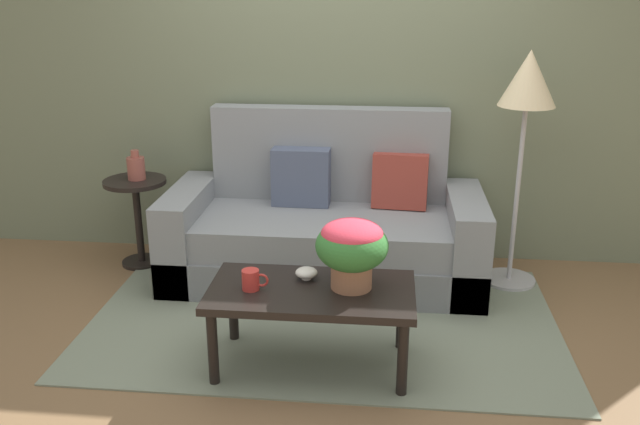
{
  "coord_description": "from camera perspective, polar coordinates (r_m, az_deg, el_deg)",
  "views": [
    {
      "loc": [
        0.34,
        -3.37,
        1.9
      ],
      "look_at": [
        -0.02,
        0.19,
        0.66
      ],
      "focal_mm": 37.74,
      "sensor_mm": 36.0,
      "label": 1
    }
  ],
  "objects": [
    {
      "name": "floor_lamp",
      "position": [
        4.31,
        17.13,
        9.24
      ],
      "size": [
        0.35,
        0.35,
        1.51
      ],
      "color": "#B2B2B7",
      "rests_on": "ground"
    },
    {
      "name": "potted_plant",
      "position": [
        3.3,
        2.72,
        -2.87
      ],
      "size": [
        0.36,
        0.36,
        0.35
      ],
      "color": "#A36B4C",
      "rests_on": "coffee_table"
    },
    {
      "name": "table_vase",
      "position": [
        4.71,
        -15.33,
        3.7
      ],
      "size": [
        0.12,
        0.12,
        0.2
      ],
      "color": "#934C42",
      "rests_on": "side_table"
    },
    {
      "name": "area_rug",
      "position": [
        4.0,
        0.28,
        -9.09
      ],
      "size": [
        2.71,
        1.63,
        0.01
      ],
      "primitive_type": "cube",
      "color": "gray",
      "rests_on": "ground"
    },
    {
      "name": "snack_bowl",
      "position": [
        3.46,
        -1.16,
        -5.14
      ],
      "size": [
        0.11,
        0.11,
        0.06
      ],
      "color": "silver",
      "rests_on": "coffee_table"
    },
    {
      "name": "coffee_table",
      "position": [
        3.4,
        -0.73,
        -7.28
      ],
      "size": [
        1.03,
        0.55,
        0.44
      ],
      "color": "black",
      "rests_on": "ground"
    },
    {
      "name": "couch",
      "position": [
        4.47,
        0.48,
        -1.51
      ],
      "size": [
        2.05,
        0.89,
        1.09
      ],
      "color": "slate",
      "rests_on": "ground"
    },
    {
      "name": "coffee_mug",
      "position": [
        3.36,
        -5.84,
        -5.7
      ],
      "size": [
        0.13,
        0.09,
        0.1
      ],
      "color": "red",
      "rests_on": "coffee_table"
    },
    {
      "name": "wall_back",
      "position": [
        4.69,
        1.69,
        12.28
      ],
      "size": [
        6.4,
        0.12,
        2.68
      ],
      "primitive_type": "cube",
      "color": "slate",
      "rests_on": "ground"
    },
    {
      "name": "ground_plane",
      "position": [
        3.88,
        0.06,
        -10.16
      ],
      "size": [
        14.0,
        14.0,
        0.0
      ],
      "primitive_type": "plane",
      "color": "brown"
    },
    {
      "name": "side_table",
      "position": [
        4.79,
        -15.26,
        0.5
      ],
      "size": [
        0.42,
        0.42,
        0.62
      ],
      "color": "black",
      "rests_on": "ground"
    }
  ]
}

